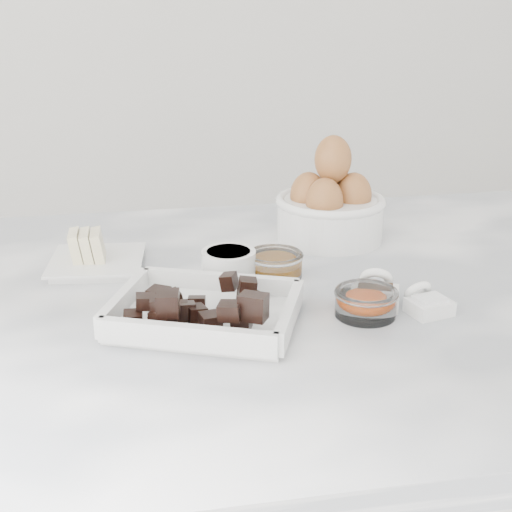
{
  "coord_description": "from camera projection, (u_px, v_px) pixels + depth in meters",
  "views": [
    {
      "loc": [
        -0.14,
        -0.84,
        1.31
      ],
      "look_at": [
        0.02,
        0.03,
        0.98
      ],
      "focal_mm": 50.0,
      "sensor_mm": 36.0,
      "label": 1
    }
  ],
  "objects": [
    {
      "name": "marble_slab",
      "position": [
        245.0,
        308.0,
        0.94
      ],
      "size": [
        1.2,
        0.8,
        0.04
      ],
      "primitive_type": "cube",
      "color": "white",
      "rests_on": "cabinet"
    },
    {
      "name": "chocolate_dish",
      "position": [
        205.0,
        306.0,
        0.84
      ],
      "size": [
        0.26,
        0.23,
        0.06
      ],
      "color": "white",
      "rests_on": "marble_slab"
    },
    {
      "name": "butter_plate",
      "position": [
        95.0,
        256.0,
        1.01
      ],
      "size": [
        0.14,
        0.14,
        0.05
      ],
      "color": "white",
      "rests_on": "marble_slab"
    },
    {
      "name": "sugar_ramekin",
      "position": [
        229.0,
        265.0,
        0.96
      ],
      "size": [
        0.07,
        0.07,
        0.04
      ],
      "color": "white",
      "rests_on": "marble_slab"
    },
    {
      "name": "egg_bowl",
      "position": [
        330.0,
        206.0,
        1.11
      ],
      "size": [
        0.17,
        0.17,
        0.17
      ],
      "color": "white",
      "rests_on": "marble_slab"
    },
    {
      "name": "honey_bowl",
      "position": [
        275.0,
        264.0,
        0.98
      ],
      "size": [
        0.08,
        0.08,
        0.03
      ],
      "color": "white",
      "rests_on": "marble_slab"
    },
    {
      "name": "zest_bowl",
      "position": [
        366.0,
        301.0,
        0.86
      ],
      "size": [
        0.08,
        0.08,
        0.03
      ],
      "color": "white",
      "rests_on": "marble_slab"
    },
    {
      "name": "vanilla_spoon",
      "position": [
        375.0,
        292.0,
        0.9
      ],
      "size": [
        0.07,
        0.08,
        0.04
      ],
      "color": "white",
      "rests_on": "marble_slab"
    },
    {
      "name": "salt_spoon",
      "position": [
        426.0,
        302.0,
        0.87
      ],
      "size": [
        0.06,
        0.07,
        0.04
      ],
      "color": "white",
      "rests_on": "marble_slab"
    }
  ]
}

